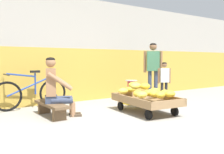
# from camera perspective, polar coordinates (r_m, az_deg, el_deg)

# --- Properties ---
(ground_plane) EXTENTS (80.00, 80.00, 0.00)m
(ground_plane) POSITION_cam_1_polar(r_m,az_deg,el_deg) (4.44, 9.54, -10.44)
(ground_plane) COLOR #A39E93
(back_wall) EXTENTS (16.00, 0.30, 2.70)m
(back_wall) POSITION_cam_1_polar(r_m,az_deg,el_deg) (6.81, -9.00, 5.99)
(back_wall) COLOR gold
(back_wall) RESTS_ON ground
(banana_cart) EXTENTS (1.01, 1.53, 0.36)m
(banana_cart) POSITION_cam_1_polar(r_m,az_deg,el_deg) (5.32, 7.62, -5.39)
(banana_cart) COLOR #99754C
(banana_cart) RESTS_ON ground
(banana_pile) EXTENTS (0.86, 1.27, 0.26)m
(banana_pile) POSITION_cam_1_polar(r_m,az_deg,el_deg) (5.29, 7.39, -3.04)
(banana_pile) COLOR gold
(banana_pile) RESTS_ON banana_cart
(low_bench) EXTENTS (0.32, 1.10, 0.27)m
(low_bench) POSITION_cam_1_polar(r_m,az_deg,el_deg) (5.06, -13.39, -6.41)
(low_bench) COLOR brown
(low_bench) RESTS_ON ground
(vendor_seated) EXTENTS (0.74, 0.62, 1.14)m
(vendor_seated) POSITION_cam_1_polar(r_m,az_deg,el_deg) (5.01, -12.45, -2.25)
(vendor_seated) COLOR #9E704C
(vendor_seated) RESTS_ON ground
(plastic_crate) EXTENTS (0.36, 0.28, 0.30)m
(plastic_crate) POSITION_cam_1_polar(r_m,az_deg,el_deg) (6.35, 4.30, -4.68)
(plastic_crate) COLOR gold
(plastic_crate) RESTS_ON ground
(weighing_scale) EXTENTS (0.30, 0.30, 0.29)m
(weighing_scale) POSITION_cam_1_polar(r_m,az_deg,el_deg) (6.32, 4.32, -1.96)
(weighing_scale) COLOR #28282D
(weighing_scale) RESTS_ON plastic_crate
(bicycle_near_left) EXTENTS (1.66, 0.48, 0.86)m
(bicycle_near_left) POSITION_cam_1_polar(r_m,az_deg,el_deg) (5.96, -17.66, -3.45)
(bicycle_near_left) COLOR black
(bicycle_near_left) RESTS_ON ground
(customer_adult) EXTENTS (0.40, 0.36, 1.53)m
(customer_adult) POSITION_cam_1_polar(r_m,az_deg,el_deg) (6.82, 9.12, 2.63)
(customer_adult) COLOR #38425B
(customer_adult) RESTS_ON ground
(customer_child) EXTENTS (0.29, 0.22, 1.03)m
(customer_child) POSITION_cam_1_polar(r_m,az_deg,el_deg) (6.45, 11.57, -0.25)
(customer_child) COLOR #232328
(customer_child) RESTS_ON ground
(shopping_bag) EXTENTS (0.18, 0.12, 0.24)m
(shopping_bag) POSITION_cam_1_polar(r_m,az_deg,el_deg) (5.92, 7.28, -5.63)
(shopping_bag) COLOR silver
(shopping_bag) RESTS_ON ground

